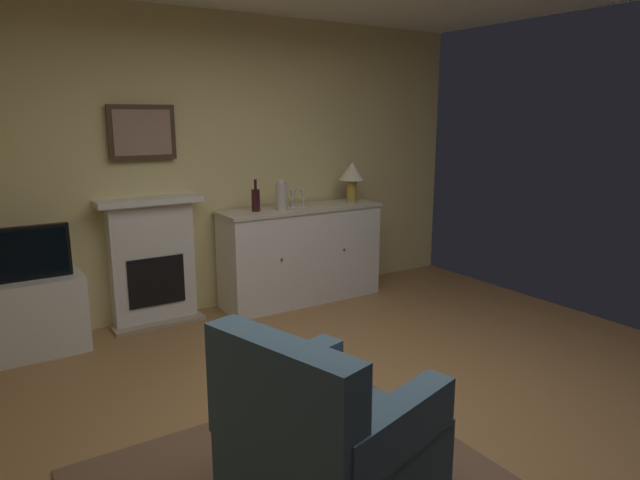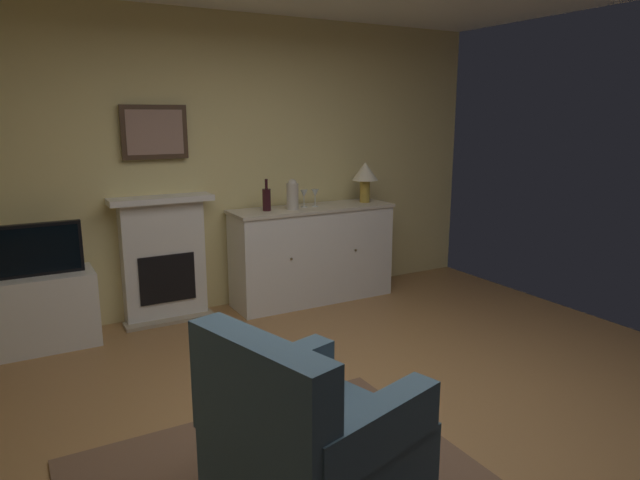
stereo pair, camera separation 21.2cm
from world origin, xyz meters
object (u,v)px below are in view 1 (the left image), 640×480
object	(u,v)px
wine_bottle	(256,200)
armchair	(326,438)
wine_glass_left	(292,195)
vase_decorative	(281,195)
sideboard_cabinet	(301,254)
tv_cabinet	(32,316)
tv_set	(25,254)
wine_glass_center	(303,194)
table_lamp	(352,174)
framed_picture	(142,132)
fireplace_unit	(152,261)

from	to	relation	value
wine_bottle	armchair	size ratio (longest dim) A/B	0.29
wine_glass_left	vase_decorative	distance (m)	0.17
sideboard_cabinet	tv_cabinet	xyz separation A→B (m)	(-2.36, 0.02, -0.17)
wine_bottle	wine_glass_left	size ratio (longest dim) A/B	1.76
tv_set	wine_glass_center	bearing A→B (deg)	0.30
vase_decorative	tv_cabinet	world-z (taller)	vase_decorative
table_lamp	wine_glass_center	world-z (taller)	table_lamp
sideboard_cabinet	tv_set	size ratio (longest dim) A/B	2.58
tv_set	sideboard_cabinet	bearing A→B (deg)	0.20
armchair	wine_bottle	bearing A→B (deg)	69.32
sideboard_cabinet	table_lamp	xyz separation A→B (m)	(0.60, 0.00, 0.74)
wine_glass_left	wine_bottle	bearing A→B (deg)	-177.56
wine_bottle	tv_set	xyz separation A→B (m)	(-1.89, -0.01, -0.24)
wine_bottle	tv_set	size ratio (longest dim) A/B	0.47
armchair	framed_picture	bearing A→B (deg)	88.08
tv_cabinet	vase_decorative	bearing A→B (deg)	-1.75
vase_decorative	framed_picture	bearing A→B (deg)	166.65
wine_bottle	framed_picture	bearing A→B (deg)	166.62
sideboard_cabinet	tv_set	xyz separation A→B (m)	(-2.36, -0.01, 0.32)
tv_cabinet	armchair	distance (m)	2.83
framed_picture	table_lamp	distance (m)	2.04
wine_glass_left	vase_decorative	world-z (taller)	vase_decorative
table_lamp	armchair	bearing A→B (deg)	-127.85
table_lamp	wine_glass_center	bearing A→B (deg)	179.55
wine_glass_center	vase_decorative	world-z (taller)	vase_decorative
fireplace_unit	tv_cabinet	bearing A→B (deg)	-170.55
framed_picture	wine_glass_center	distance (m)	1.55
sideboard_cabinet	table_lamp	size ratio (longest dim) A/B	3.99
table_lamp	armchair	distance (m)	3.48
fireplace_unit	wine_glass_left	xyz separation A→B (m)	(1.31, -0.16, 0.50)
table_lamp	tv_set	bearing A→B (deg)	-179.84
wine_bottle	table_lamp	bearing A→B (deg)	-0.28
tv_set	armchair	xyz separation A→B (m)	(0.88, -2.66, -0.40)
vase_decorative	armchair	size ratio (longest dim) A/B	0.29
vase_decorative	armchair	bearing A→B (deg)	-115.41
armchair	fireplace_unit	bearing A→B (deg)	88.05
tv_cabinet	framed_picture	bearing A→B (deg)	12.01
armchair	tv_set	bearing A→B (deg)	108.24
wine_bottle	tv_set	bearing A→B (deg)	-179.59
sideboard_cabinet	wine_glass_left	world-z (taller)	wine_glass_left
sideboard_cabinet	tv_cabinet	world-z (taller)	sideboard_cabinet
table_lamp	armchair	world-z (taller)	table_lamp
wine_glass_center	tv_cabinet	world-z (taller)	wine_glass_center
framed_picture	armchair	world-z (taller)	framed_picture
table_lamp	wine_bottle	xyz separation A→B (m)	(-1.07, 0.01, -0.17)
vase_decorative	tv_cabinet	distance (m)	2.26
vase_decorative	sideboard_cabinet	bearing A→B (deg)	12.01
fireplace_unit	table_lamp	world-z (taller)	table_lamp
table_lamp	wine_glass_center	xyz separation A→B (m)	(-0.56, 0.00, -0.16)
table_lamp	wine_glass_center	size ratio (longest dim) A/B	2.42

